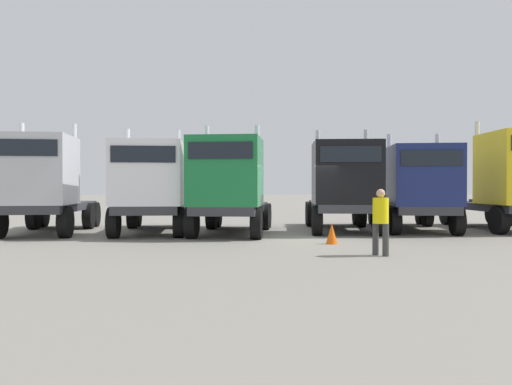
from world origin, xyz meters
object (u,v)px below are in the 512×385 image
Objects in this scene: semi_truck_white at (151,187)px; semi_truck_navy at (417,187)px; semi_truck_silver at (42,184)px; semi_truck_black at (344,186)px; semi_truck_yellow at (512,180)px; semi_truck_green at (229,185)px; visitor_in_hivis at (381,217)px; traffic_cone_near at (332,234)px.

semi_truck_white is 0.94× the size of semi_truck_navy.
semi_truck_navy is at bearing 87.59° from semi_truck_silver.
semi_truck_white is at bearing -80.40° from semi_truck_black.
semi_truck_yellow is (13.95, -0.46, 0.26)m from semi_truck_white.
semi_truck_yellow reaches higher than semi_truck_silver.
semi_truck_yellow reaches higher than semi_truck_green.
semi_truck_yellow reaches higher than semi_truck_black.
semi_truck_silver is 12.20m from visitor_in_hivis.
semi_truck_green is 0.94× the size of semi_truck_navy.
traffic_cone_near is (9.73, -3.90, -1.56)m from semi_truck_silver.
semi_truck_yellow is (6.66, -0.44, 0.23)m from semi_truck_black.
semi_truck_black is 6.67m from semi_truck_yellow.
visitor_in_hivis is at bearing 57.01° from semi_truck_silver.
semi_truck_black is (4.45, 0.72, -0.02)m from semi_truck_green.
traffic_cone_near is at bearing 59.19° from semi_truck_white.
semi_truck_black reaches higher than traffic_cone_near.
semi_truck_silver is at bearing 158.18° from traffic_cone_near.
visitor_in_hivis is at bearing 1.34° from semi_truck_black.
semi_truck_navy is 5.74m from traffic_cone_near.
semi_truck_green is at bearing 135.74° from traffic_cone_near.
semi_truck_white is 3.75× the size of visitor_in_hivis.
semi_truck_navy is at bearing -163.55° from visitor_in_hivis.
semi_truck_green reaches higher than semi_truck_white.
semi_truck_green is at bearing 76.78° from semi_truck_white.
semi_truck_silver is at bearing -92.52° from semi_truck_white.
semi_truck_white is at bearing 147.99° from traffic_cone_near.
semi_truck_yellow is at bearing 103.32° from semi_truck_green.
semi_truck_silver is 0.98× the size of semi_truck_yellow.
semi_truck_white is 7.29m from semi_truck_black.
semi_truck_navy is (14.09, -0.44, -0.14)m from semi_truck_silver.
semi_truck_white is 7.02m from traffic_cone_near.
semi_truck_yellow is at bearing 97.54° from semi_truck_navy.
semi_truck_navy is (10.18, -0.19, -0.03)m from semi_truck_white.
traffic_cone_near is (-1.47, -3.63, -1.47)m from semi_truck_black.
semi_truck_green is (6.74, -0.98, -0.06)m from semi_truck_silver.
semi_truck_white is 1.00× the size of semi_truck_green.
semi_truck_green is (2.84, -0.73, 0.05)m from semi_truck_white.
semi_truck_white reaches higher than visitor_in_hivis.
semi_truck_white is 10.02× the size of traffic_cone_near.
semi_truck_green is at bearing -82.88° from semi_truck_yellow.
visitor_in_hivis is (-7.58, -5.81, -1.04)m from semi_truck_yellow.
semi_truck_silver is 14.10m from semi_truck_navy.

